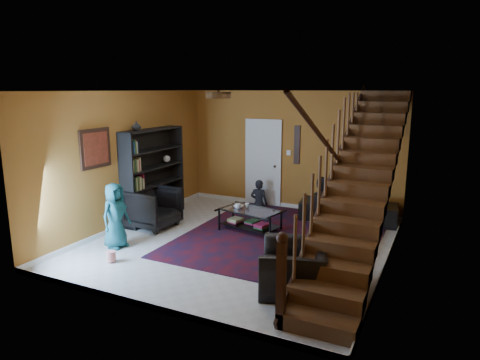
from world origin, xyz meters
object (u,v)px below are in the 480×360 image
(armchair_left, at_px, (153,208))
(armchair_right, at_px, (293,268))
(bookshelf, at_px, (154,176))
(sofa, at_px, (348,207))
(coffee_table, at_px, (250,219))

(armchair_left, distance_m, armchair_right, 3.83)
(bookshelf, bearing_deg, sofa, 23.53)
(sofa, relative_size, armchair_left, 2.22)
(bookshelf, xyz_separation_m, armchair_left, (0.35, -0.52, -0.55))
(armchair_right, xyz_separation_m, coffee_table, (-1.64, 2.13, -0.08))
(bookshelf, xyz_separation_m, sofa, (3.90, 1.70, -0.67))
(bookshelf, distance_m, armchair_left, 0.84)
(armchair_right, relative_size, coffee_table, 0.80)
(bookshelf, height_order, coffee_table, bookshelf)
(armchair_left, distance_m, coffee_table, 2.03)
(armchair_right, distance_m, coffee_table, 2.69)
(sofa, height_order, armchair_left, armchair_left)
(sofa, bearing_deg, armchair_left, 25.07)
(sofa, distance_m, armchair_right, 3.67)
(sofa, bearing_deg, bookshelf, 16.52)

